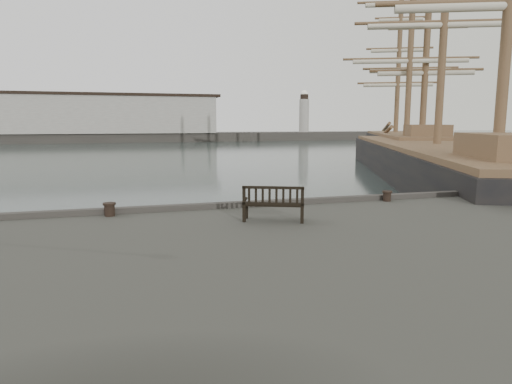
# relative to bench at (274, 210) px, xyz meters

# --- Properties ---
(ground) EXTENTS (400.00, 400.00, 0.00)m
(ground) POSITION_rel_bench_xyz_m (1.13, 2.55, -1.88)
(ground) COLOR black
(ground) RESTS_ON ground
(breakwater) EXTENTS (140.00, 9.50, 12.20)m
(breakwater) POSITION_rel_bench_xyz_m (-3.42, 94.55, 2.42)
(breakwater) COLOR #383530
(breakwater) RESTS_ON ground
(bench) EXTENTS (1.84, 1.22, 1.00)m
(bench) POSITION_rel_bench_xyz_m (0.00, 0.00, 0.00)
(bench) COLOR black
(bench) RESTS_ON quay
(bollard_left) EXTENTS (0.50, 0.50, 0.40)m
(bollard_left) POSITION_rel_bench_xyz_m (-4.54, 2.05, -0.12)
(bollard_left) COLOR black
(bollard_left) RESTS_ON quay
(bollard_right) EXTENTS (0.46, 0.46, 0.37)m
(bollard_right) POSITION_rel_bench_xyz_m (4.97, 2.05, -0.14)
(bollard_right) COLOR black
(bollard_right) RESTS_ON quay
(tall_ship_main) EXTENTS (23.30, 40.85, 30.65)m
(tall_ship_main) POSITION_rel_bench_xyz_m (19.12, 17.79, -1.11)
(tall_ship_main) COLOR black
(tall_ship_main) RESTS_ON ground
(tall_ship_far) EXTENTS (19.64, 32.02, 27.49)m
(tall_ship_far) POSITION_rel_bench_xyz_m (29.15, 36.55, -0.99)
(tall_ship_far) COLOR black
(tall_ship_far) RESTS_ON ground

